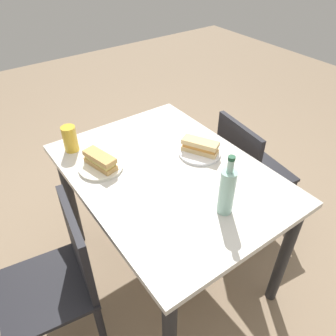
{
  "coord_description": "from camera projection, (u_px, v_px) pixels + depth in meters",
  "views": [
    {
      "loc": [
        1.03,
        -0.74,
        1.79
      ],
      "look_at": [
        0.0,
        0.0,
        0.8
      ],
      "focal_mm": 35.06,
      "sensor_mm": 36.0,
      "label": 1
    }
  ],
  "objects": [
    {
      "name": "baguette_sandwich_far",
      "position": [
        200.0,
        146.0,
        1.71
      ],
      "size": [
        0.2,
        0.15,
        0.07
      ],
      "color": "#DBB77A",
      "rests_on": "plate_far"
    },
    {
      "name": "ground_plane",
      "position": [
        168.0,
        265.0,
        2.1
      ],
      "size": [
        8.0,
        8.0,
        0.0
      ],
      "primitive_type": "plane",
      "color": "#8C755B"
    },
    {
      "name": "baguette_sandwich_near",
      "position": [
        100.0,
        160.0,
        1.61
      ],
      "size": [
        0.19,
        0.11,
        0.07
      ],
      "color": "tan",
      "rests_on": "plate_near"
    },
    {
      "name": "chair_near",
      "position": [
        62.0,
        276.0,
        1.49
      ],
      "size": [
        0.46,
        0.46,
        0.84
      ],
      "color": "black",
      "rests_on": "ground"
    },
    {
      "name": "beer_glass",
      "position": [
        70.0,
        139.0,
        1.72
      ],
      "size": [
        0.08,
        0.08,
        0.14
      ],
      "primitive_type": "cylinder",
      "color": "gold",
      "rests_on": "dining_table"
    },
    {
      "name": "chair_far",
      "position": [
        246.0,
        171.0,
        2.1
      ],
      "size": [
        0.45,
        0.45,
        0.84
      ],
      "color": "black",
      "rests_on": "ground"
    },
    {
      "name": "water_bottle",
      "position": [
        227.0,
        191.0,
        1.34
      ],
      "size": [
        0.07,
        0.07,
        0.29
      ],
      "color": "#99C6B7",
      "rests_on": "dining_table"
    },
    {
      "name": "plate_far",
      "position": [
        200.0,
        153.0,
        1.73
      ],
      "size": [
        0.22,
        0.22,
        0.01
      ],
      "primitive_type": "cylinder",
      "color": "white",
      "rests_on": "dining_table"
    },
    {
      "name": "knife_near",
      "position": [
        107.0,
        160.0,
        1.67
      ],
      "size": [
        0.18,
        0.02,
        0.01
      ],
      "color": "silver",
      "rests_on": "plate_near"
    },
    {
      "name": "plate_near",
      "position": [
        101.0,
        167.0,
        1.64
      ],
      "size": [
        0.22,
        0.22,
        0.01
      ],
      "primitive_type": "cylinder",
      "color": "silver",
      "rests_on": "dining_table"
    },
    {
      "name": "knife_far",
      "position": [
        201.0,
        146.0,
        1.77
      ],
      "size": [
        0.17,
        0.08,
        0.01
      ],
      "color": "silver",
      "rests_on": "plate_far"
    },
    {
      "name": "dining_table",
      "position": [
        168.0,
        189.0,
        1.7
      ],
      "size": [
        1.17,
        0.86,
        0.78
      ],
      "color": "beige",
      "rests_on": "ground"
    }
  ]
}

